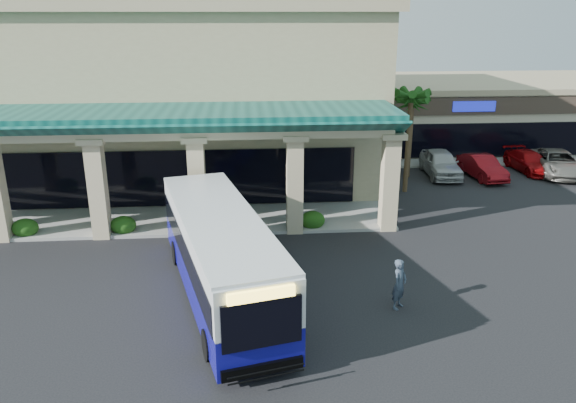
{
  "coord_description": "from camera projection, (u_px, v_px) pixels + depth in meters",
  "views": [
    {
      "loc": [
        -0.71,
        -19.71,
        10.07
      ],
      "look_at": [
        1.04,
        3.26,
        2.2
      ],
      "focal_mm": 35.0,
      "sensor_mm": 36.0,
      "label": 1
    }
  ],
  "objects": [
    {
      "name": "ground",
      "position": [
        268.0,
        282.0,
        21.91
      ],
      "size": [
        110.0,
        110.0,
        0.0
      ],
      "primitive_type": "plane",
      "color": "black"
    },
    {
      "name": "main_building",
      "position": [
        126.0,
        85.0,
        34.59
      ],
      "size": [
        30.8,
        14.8,
        11.35
      ],
      "primitive_type": null,
      "color": "tan",
      "rests_on": "ground"
    },
    {
      "name": "arcade",
      "position": [
        94.0,
        169.0,
        26.82
      ],
      "size": [
        30.0,
        6.2,
        5.7
      ],
      "primitive_type": null,
      "color": "#0B4641",
      "rests_on": "ground"
    },
    {
      "name": "strip_mall",
      "position": [
        479.0,
        110.0,
        45.05
      ],
      "size": [
        22.5,
        12.5,
        4.9
      ],
      "primitive_type": null,
      "color": "beige",
      "rests_on": "ground"
    },
    {
      "name": "palm_0",
      "position": [
        409.0,
        136.0,
        31.83
      ],
      "size": [
        2.4,
        2.4,
        6.6
      ],
      "primitive_type": null,
      "color": "#164111",
      "rests_on": "ground"
    },
    {
      "name": "palm_1",
      "position": [
        410.0,
        132.0,
        34.86
      ],
      "size": [
        2.4,
        2.4,
        5.8
      ],
      "primitive_type": null,
      "color": "#164111",
      "rests_on": "ground"
    },
    {
      "name": "broadleaf_tree",
      "position": [
        362.0,
        125.0,
        39.59
      ],
      "size": [
        2.6,
        2.6,
        4.81
      ],
      "primitive_type": null,
      "color": "#19420F",
      "rests_on": "ground"
    },
    {
      "name": "transit_bus",
      "position": [
        221.0,
        257.0,
        20.32
      ],
      "size": [
        5.39,
        11.82,
        3.22
      ],
      "primitive_type": null,
      "rotation": [
        0.0,
        0.0,
        0.24
      ],
      "color": "#110F8B",
      "rests_on": "ground"
    },
    {
      "name": "pedestrian",
      "position": [
        399.0,
        284.0,
        19.75
      ],
      "size": [
        0.78,
        0.8,
        1.86
      ],
      "primitive_type": "imported",
      "rotation": [
        0.0,
        0.0,
        0.85
      ],
      "color": "#354253",
      "rests_on": "ground"
    },
    {
      "name": "car_silver",
      "position": [
        441.0,
        163.0,
        35.79
      ],
      "size": [
        2.25,
        4.95,
        1.65
      ],
      "primitive_type": "imported",
      "rotation": [
        0.0,
        0.0,
        -0.06
      ],
      "color": "#B2B2B2",
      "rests_on": "ground"
    },
    {
      "name": "car_white",
      "position": [
        482.0,
        167.0,
        35.34
      ],
      "size": [
        1.94,
        4.43,
        1.42
      ],
      "primitive_type": "imported",
      "rotation": [
        0.0,
        0.0,
        0.1
      ],
      "color": "maroon",
      "rests_on": "ground"
    },
    {
      "name": "car_red",
      "position": [
        529.0,
        162.0,
        36.79
      ],
      "size": [
        2.09,
        4.56,
        1.29
      ],
      "primitive_type": "imported",
      "rotation": [
        0.0,
        0.0,
        0.06
      ],
      "color": "#97070A",
      "rests_on": "ground"
    },
    {
      "name": "car_gray",
      "position": [
        557.0,
        163.0,
        36.11
      ],
      "size": [
        3.61,
        5.89,
        1.53
      ],
      "primitive_type": "imported",
      "rotation": [
        0.0,
        0.0,
        -0.21
      ],
      "color": "slate",
      "rests_on": "ground"
    }
  ]
}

